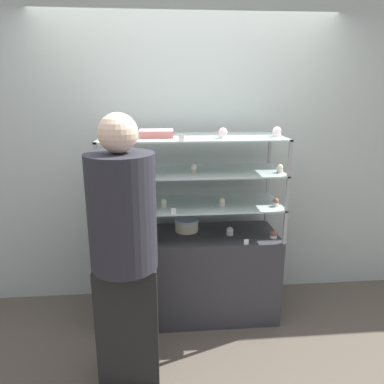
{
  "coord_description": "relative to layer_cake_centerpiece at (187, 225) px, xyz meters",
  "views": [
    {
      "loc": [
        -0.26,
        -2.86,
        1.91
      ],
      "look_at": [
        0.0,
        0.0,
        1.1
      ],
      "focal_mm": 35.0,
      "sensor_mm": 36.0,
      "label": 1
    }
  ],
  "objects": [
    {
      "name": "ground_plane",
      "position": [
        0.04,
        -0.08,
        -0.79
      ],
      "size": [
        20.0,
        20.0,
        0.0
      ],
      "primitive_type": "plane",
      "color": "brown"
    },
    {
      "name": "back_wall",
      "position": [
        0.04,
        0.33,
        0.51
      ],
      "size": [
        8.0,
        0.05,
        2.6
      ],
      "color": "#A8B2AD",
      "rests_on": "ground_plane"
    },
    {
      "name": "display_base",
      "position": [
        0.04,
        -0.08,
        -0.42
      ],
      "size": [
        1.41,
        0.54,
        0.74
      ],
      "color": "#333338",
      "rests_on": "ground_plane"
    },
    {
      "name": "display_riser_lower",
      "position": [
        0.04,
        -0.08,
        0.2
      ],
      "size": [
        1.41,
        0.54,
        0.27
      ],
      "color": "#99999E",
      "rests_on": "display_base"
    },
    {
      "name": "display_riser_middle",
      "position": [
        0.04,
        -0.08,
        0.47
      ],
      "size": [
        1.41,
        0.54,
        0.27
      ],
      "color": "#99999E",
      "rests_on": "display_riser_lower"
    },
    {
      "name": "display_riser_upper",
      "position": [
        0.04,
        -0.08,
        0.74
      ],
      "size": [
        1.41,
        0.54,
        0.27
      ],
      "color": "#99999E",
      "rests_on": "display_riser_middle"
    },
    {
      "name": "layer_cake_centerpiece",
      "position": [
        0.0,
        0.0,
        0.0
      ],
      "size": [
        0.2,
        0.2,
        0.11
      ],
      "color": "beige",
      "rests_on": "display_base"
    },
    {
      "name": "sheet_cake_frosted",
      "position": [
        -0.23,
        -0.11,
        0.78
      ],
      "size": [
        0.25,
        0.14,
        0.06
      ],
      "color": "#C66660",
      "rests_on": "display_riser_upper"
    },
    {
      "name": "cupcake_0",
      "position": [
        -0.61,
        -0.22,
        -0.02
      ],
      "size": [
        0.06,
        0.06,
        0.07
      ],
      "color": "#CCB28C",
      "rests_on": "display_base"
    },
    {
      "name": "cupcake_1",
      "position": [
        -0.28,
        -0.21,
        -0.02
      ],
      "size": [
        0.06,
        0.06,
        0.07
      ],
      "color": "#CCB28C",
      "rests_on": "display_base"
    },
    {
      "name": "cupcake_2",
      "position": [
        0.34,
        -0.13,
        -0.02
      ],
      "size": [
        0.06,
        0.06,
        0.07
      ],
      "color": "white",
      "rests_on": "display_base"
    },
    {
      "name": "cupcake_3",
      "position": [
        0.68,
        -0.22,
        -0.02
      ],
      "size": [
        0.06,
        0.06,
        0.07
      ],
      "color": "white",
      "rests_on": "display_base"
    },
    {
      "name": "price_tag_0",
      "position": [
        0.43,
        -0.33,
        -0.03
      ],
      "size": [
        0.04,
        0.0,
        0.04
      ],
      "color": "white",
      "rests_on": "display_base"
    },
    {
      "name": "cupcake_4",
      "position": [
        -0.61,
        -0.17,
        0.25
      ],
      "size": [
        0.05,
        0.05,
        0.06
      ],
      "color": "#CCB28C",
      "rests_on": "display_riser_lower"
    },
    {
      "name": "cupcake_5",
      "position": [
        -0.19,
        -0.16,
        0.25
      ],
      "size": [
        0.05,
        0.05,
        0.06
      ],
      "color": "beige",
      "rests_on": "display_riser_lower"
    },
    {
      "name": "cupcake_6",
      "position": [
        0.27,
        -0.17,
        0.25
      ],
      "size": [
        0.05,
        0.05,
        0.06
      ],
      "color": "white",
      "rests_on": "display_riser_lower"
    },
    {
      "name": "cupcake_7",
      "position": [
        0.68,
        -0.22,
        0.25
      ],
      "size": [
        0.05,
        0.05,
        0.06
      ],
      "color": "white",
      "rests_on": "display_riser_lower"
    },
    {
      "name": "price_tag_1",
      "position": [
        -0.12,
        -0.33,
        0.24
      ],
      "size": [
        0.04,
        0.0,
        0.04
      ],
      "color": "white",
      "rests_on": "display_riser_lower"
    },
    {
      "name": "cupcake_8",
      "position": [
        -0.6,
        -0.22,
        0.51
      ],
      "size": [
        0.05,
        0.05,
        0.07
      ],
      "color": "white",
      "rests_on": "display_riser_middle"
    },
    {
      "name": "cupcake_9",
      "position": [
        0.04,
        -0.16,
        0.51
      ],
      "size": [
        0.05,
        0.05,
        0.07
      ],
      "color": "#CCB28C",
      "rests_on": "display_riser_middle"
    },
    {
      "name": "cupcake_10",
      "position": [
        0.7,
        -0.21,
        0.51
      ],
      "size": [
        0.05,
        0.05,
        0.07
      ],
      "color": "white",
      "rests_on": "display_riser_middle"
    },
    {
      "name": "price_tag_2",
      "position": [
        -0.38,
        -0.33,
        0.5
      ],
      "size": [
        0.04,
        0.0,
        0.04
      ],
      "color": "white",
      "rests_on": "display_riser_middle"
    },
    {
      "name": "cupcake_11",
      "position": [
        -0.6,
        -0.18,
        0.79
      ],
      "size": [
        0.07,
        0.07,
        0.08
      ],
      "color": "beige",
      "rests_on": "display_riser_upper"
    },
    {
      "name": "cupcake_12",
      "position": [
        0.26,
        -0.19,
        0.79
      ],
      "size": [
        0.07,
        0.07,
        0.08
      ],
      "color": "white",
      "rests_on": "display_riser_upper"
    },
    {
      "name": "cupcake_13",
      "position": [
        0.68,
        -0.15,
        0.79
      ],
      "size": [
        0.07,
        0.07,
        0.08
      ],
      "color": "white",
      "rests_on": "display_riser_upper"
    },
    {
      "name": "price_tag_3",
      "position": [
        -0.06,
        -0.33,
        0.77
      ],
      "size": [
        0.04,
        0.0,
        0.04
      ],
      "color": "white",
      "rests_on": "display_riser_upper"
    },
    {
      "name": "customer_figure",
      "position": [
        -0.45,
        -0.78,
        0.16
      ],
      "size": [
        0.41,
        0.41,
        1.77
      ],
      "color": "black",
      "rests_on": "ground_plane"
    }
  ]
}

